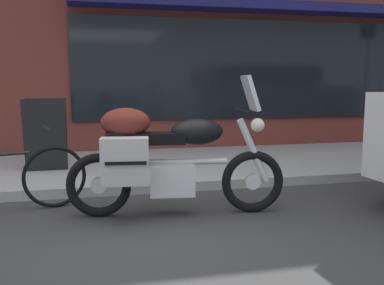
# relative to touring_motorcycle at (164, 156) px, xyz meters

# --- Properties ---
(ground_plane) EXTENTS (80.00, 80.00, 0.00)m
(ground_plane) POSITION_rel_touring_motorcycle_xyz_m (-0.22, -0.41, -0.60)
(ground_plane) COLOR #363636
(touring_motorcycle) EXTENTS (2.18, 0.64, 1.40)m
(touring_motorcycle) POSITION_rel_touring_motorcycle_xyz_m (0.00, 0.00, 0.00)
(touring_motorcycle) COLOR black
(touring_motorcycle) RESTS_ON ground_plane
(sandwich_board_sign) EXTENTS (0.55, 0.42, 0.98)m
(sandwich_board_sign) POSITION_rel_touring_motorcycle_xyz_m (-1.31, 2.01, 0.01)
(sandwich_board_sign) COLOR black
(sandwich_board_sign) RESTS_ON sidewalk_curb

